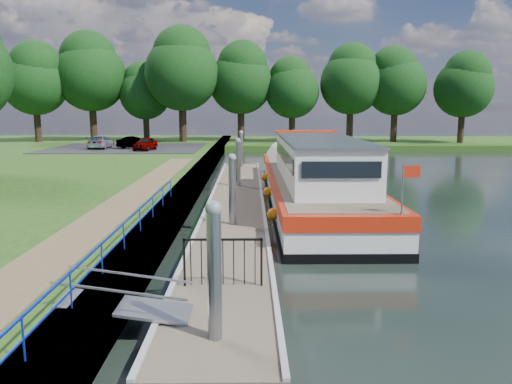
{
  "coord_description": "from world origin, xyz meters",
  "views": [
    {
      "loc": [
        0.64,
        -9.0,
        4.53
      ],
      "look_at": [
        0.86,
        9.51,
        1.4
      ],
      "focal_mm": 35.0,
      "sensor_mm": 36.0,
      "label": 1
    }
  ],
  "objects_px": {
    "car_c": "(101,142)",
    "barge": "(310,178)",
    "pontoon": "(236,206)",
    "car_b": "(135,142)",
    "car_a": "(145,144)"
  },
  "relations": [
    {
      "from": "car_c",
      "to": "barge",
      "type": "bearing_deg",
      "value": 127.36
    },
    {
      "from": "barge",
      "to": "car_c",
      "type": "bearing_deg",
      "value": 127.45
    },
    {
      "from": "pontoon",
      "to": "car_c",
      "type": "distance_m",
      "value": 27.77
    },
    {
      "from": "barge",
      "to": "car_b",
      "type": "distance_m",
      "value": 25.66
    },
    {
      "from": "barge",
      "to": "car_a",
      "type": "xyz_separation_m",
      "value": [
        -12.22,
        19.77,
        0.32
      ]
    },
    {
      "from": "car_a",
      "to": "barge",
      "type": "bearing_deg",
      "value": -49.18
    },
    {
      "from": "car_a",
      "to": "car_c",
      "type": "bearing_deg",
      "value": 163.69
    },
    {
      "from": "car_c",
      "to": "pontoon",
      "type": "bearing_deg",
      "value": 118.35
    },
    {
      "from": "car_a",
      "to": "car_c",
      "type": "xyz_separation_m",
      "value": [
        -4.59,
        2.18,
        0.01
      ]
    },
    {
      "from": "car_b",
      "to": "car_c",
      "type": "bearing_deg",
      "value": 74.44
    },
    {
      "from": "car_a",
      "to": "pontoon",
      "type": "bearing_deg",
      "value": -59.68
    },
    {
      "from": "pontoon",
      "to": "barge",
      "type": "bearing_deg",
      "value": 34.29
    },
    {
      "from": "pontoon",
      "to": "car_a",
      "type": "distance_m",
      "value": 23.86
    },
    {
      "from": "barge",
      "to": "car_c",
      "type": "height_order",
      "value": "barge"
    },
    {
      "from": "car_b",
      "to": "car_c",
      "type": "relative_size",
      "value": 0.83
    }
  ]
}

